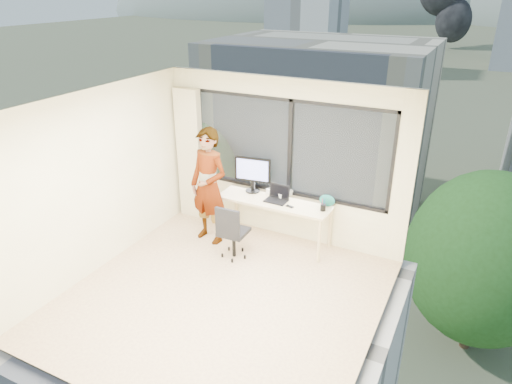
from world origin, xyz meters
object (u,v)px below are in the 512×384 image
Objects in this scene: desk at (274,221)px; person at (209,186)px; game_console at (280,192)px; handbag at (327,200)px; laptop at (276,195)px; monitor at (253,174)px; chair at (234,230)px.

person is at bearing -158.20° from desk.
handbag reaches higher than game_console.
monitor is at bearing 162.75° from laptop.
monitor reaches higher than game_console.
desk is 1.19m from person.
desk is 0.78m from chair.
monitor is 0.56m from laptop.
person is 7.85× the size of handbag.
monitor reaches higher than desk.
monitor reaches higher than chair.
desk is at bearing 60.20° from chair.
handbag is (0.80, 0.16, 0.47)m from desk.
chair is 0.83m from person.
game_console is at bearing 96.15° from desk.
desk is 0.83m from monitor.
chair is 0.86m from laptop.
monitor is 1.28m from handbag.
laptop is (0.50, -0.18, -0.19)m from monitor.
person reaches higher than laptop.
laptop is (1.01, 0.35, -0.08)m from person.
person is at bearing -145.80° from handbag.
person is 1.85m from handbag.
game_console reaches higher than desk.
handbag reaches higher than desk.
desk is at bearing 136.31° from laptop.
desk is 1.99× the size of chair.
monitor is at bearing 163.51° from desk.
handbag is (1.77, 0.55, -0.10)m from person.
person is at bearing -125.91° from game_console.
chair is 2.51× the size of laptop.
desk is 0.48m from game_console.
person is 5.23× the size of laptop.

